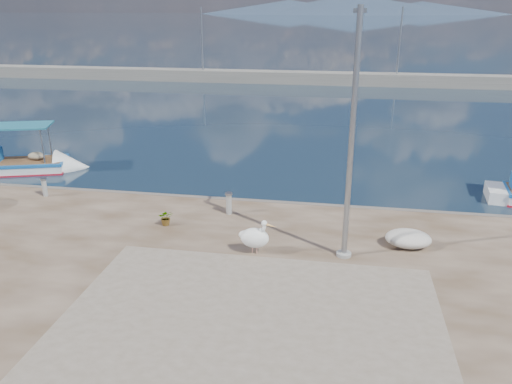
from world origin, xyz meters
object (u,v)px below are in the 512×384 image
object	(u,v)px
lamp_post	(351,148)
boat_left	(22,167)
pelican	(255,237)
bollard_near	(229,202)

from	to	relation	value
lamp_post	boat_left	bearing A→B (deg)	154.99
boat_left	lamp_post	bearing A→B (deg)	-42.96
lamp_post	pelican	bearing A→B (deg)	-172.94
boat_left	pelican	distance (m)	14.78
pelican	lamp_post	bearing A→B (deg)	20.70
pelican	bollard_near	size ratio (longest dim) A/B	1.47
boat_left	pelican	bearing A→B (deg)	-48.42
boat_left	bollard_near	xyz separation A→B (m)	(11.27, -4.63, 0.73)
boat_left	lamp_post	distance (m)	17.30
boat_left	pelican	xyz separation A→B (m)	(12.72, -7.48, 0.82)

